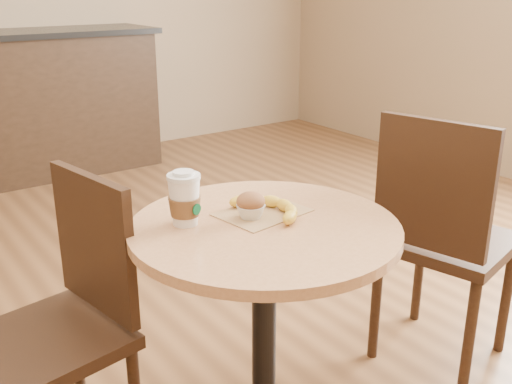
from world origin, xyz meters
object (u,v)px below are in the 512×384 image
chair_right (442,234)px  muffin (251,205)px  chair_left (65,318)px  coffee_cup (185,201)px  banana (270,207)px  cafe_table (264,291)px

chair_right → muffin: bearing=71.6°
chair_left → muffin: chair_left is taller
coffee_cup → banana: bearing=-35.4°
muffin → chair_right: bearing=-4.2°
cafe_table → muffin: bearing=97.3°
chair_left → coffee_cup: size_ratio=5.88×
chair_right → banana: 0.76m
cafe_table → banana: (0.06, 0.05, 0.22)m
muffin → coffee_cup: bearing=157.6°
cafe_table → chair_left: size_ratio=0.85×
cafe_table → coffee_cup: size_ratio=5.02×
cafe_table → coffee_cup: bearing=144.6°
cafe_table → chair_left: 0.56m
chair_left → coffee_cup: (0.30, -0.17, 0.33)m
coffee_cup → banana: (0.23, -0.07, -0.05)m
chair_right → banana: (-0.72, 0.05, 0.24)m
chair_right → banana: bearing=71.7°
banana → coffee_cup: bearing=154.9°
chair_left → banana: (0.53, -0.24, 0.29)m
chair_right → muffin: 0.83m
chair_left → muffin: 0.61m
chair_left → chair_right: (1.25, -0.29, 0.04)m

